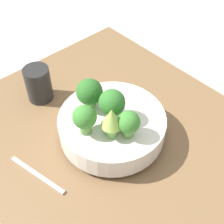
{
  "coord_description": "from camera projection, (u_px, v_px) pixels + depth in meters",
  "views": [
    {
      "loc": [
        0.37,
        -0.36,
        0.7
      ],
      "look_at": [
        -0.02,
        -0.01,
        0.14
      ],
      "focal_mm": 50.0,
      "sensor_mm": 36.0,
      "label": 1
    }
  ],
  "objects": [
    {
      "name": "ground_plane",
      "position": [
        118.0,
        149.0,
        0.86
      ],
      "size": [
        6.0,
        6.0,
        0.0
      ],
      "primitive_type": "plane",
      "color": "beige"
    },
    {
      "name": "romanesco_piece_near",
      "position": [
        112.0,
        120.0,
        0.7
      ],
      "size": [
        0.05,
        0.05,
        0.09
      ],
      "color": "#6BA34C",
      "rests_on": "bowl"
    },
    {
      "name": "broccoli_floret_front",
      "position": [
        85.0,
        118.0,
        0.71
      ],
      "size": [
        0.06,
        0.06,
        0.08
      ],
      "color": "#609347",
      "rests_on": "bowl"
    },
    {
      "name": "table",
      "position": [
        118.0,
        143.0,
        0.84
      ],
      "size": [
        0.85,
        0.69,
        0.05
      ],
      "color": "brown",
      "rests_on": "ground_plane"
    },
    {
      "name": "broccoli_floret_right",
      "position": [
        129.0,
        123.0,
        0.71
      ],
      "size": [
        0.05,
        0.05,
        0.07
      ],
      "color": "#609347",
      "rests_on": "bowl"
    },
    {
      "name": "fork",
      "position": [
        37.0,
        175.0,
        0.74
      ],
      "size": [
        0.17,
        0.05,
        0.01
      ],
      "color": "silver",
      "rests_on": "table"
    },
    {
      "name": "broccoli_floret_center",
      "position": [
        112.0,
        103.0,
        0.74
      ],
      "size": [
        0.06,
        0.06,
        0.09
      ],
      "color": "#7AB256",
      "rests_on": "bowl"
    },
    {
      "name": "cup",
      "position": [
        38.0,
        84.0,
        0.89
      ],
      "size": [
        0.07,
        0.07,
        0.1
      ],
      "color": "black",
      "rests_on": "table"
    },
    {
      "name": "broccoli_floret_left",
      "position": [
        89.0,
        92.0,
        0.77
      ],
      "size": [
        0.07,
        0.07,
        0.08
      ],
      "color": "#7AB256",
      "rests_on": "bowl"
    },
    {
      "name": "bowl",
      "position": [
        112.0,
        126.0,
        0.8
      ],
      "size": [
        0.27,
        0.27,
        0.07
      ],
      "color": "silver",
      "rests_on": "table"
    }
  ]
}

